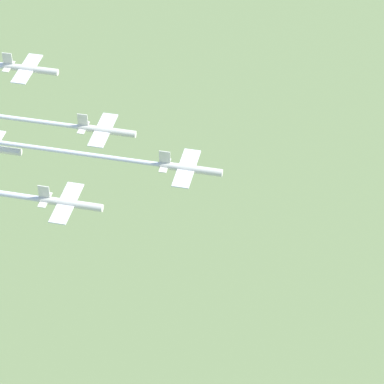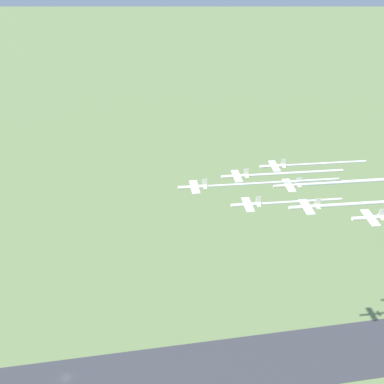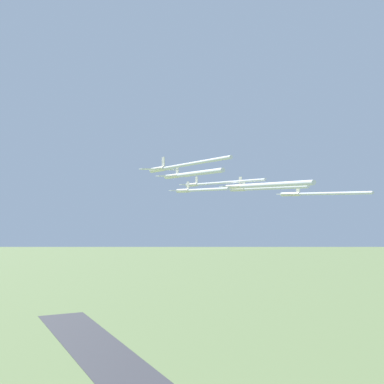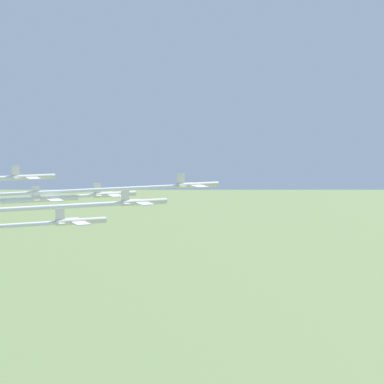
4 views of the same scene
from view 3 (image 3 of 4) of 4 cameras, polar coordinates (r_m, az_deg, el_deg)
name	(u,v)px [view 3 (image 3 of 4)]	position (r m, az deg, el deg)	size (l,w,h in m)	color
jet_0	(192,185)	(196.29, 0.05, 0.79)	(9.62, 9.78, 3.52)	silver
jet_1	(184,191)	(176.44, -0.89, 0.16)	(9.62, 9.78, 3.52)	silver
jet_2	(239,189)	(184.75, 4.99, 0.29)	(9.62, 9.78, 3.52)	silver
jet_3	(173,176)	(156.83, -2.08, 1.71)	(9.62, 9.78, 3.52)	silver
jet_4	(235,186)	(164.77, 4.58, 0.59)	(9.62, 9.78, 3.52)	silver
jet_5	(291,194)	(174.77, 10.54, -0.22)	(9.62, 9.78, 3.52)	silver
jet_6	(158,169)	(137.25, -3.61, 2.45)	(9.62, 9.78, 3.52)	silver
smoke_trail_0	(227,182)	(169.73, 3.75, 1.04)	(28.45, 40.14, 0.77)	white
smoke_trail_1	(207,190)	(158.58, 1.62, 0.26)	(17.30, 24.20, 0.82)	white
smoke_trail_2	(273,188)	(164.36, 8.68, 0.43)	(21.97, 30.77, 0.96)	white
smoke_trail_3	(198,173)	(138.57, 0.69, 2.04)	(17.94, 24.90, 1.16)	white
smoke_trail_4	(274,185)	(144.42, 8.70, 0.79)	(22.14, 30.83, 1.29)	white
smoke_trail_5	(333,193)	(157.08, 14.77, -0.14)	(19.84, 27.81, 0.84)	white
smoke_trail_6	(193,163)	(115.27, 0.09, 3.06)	(21.99, 30.95, 0.71)	white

